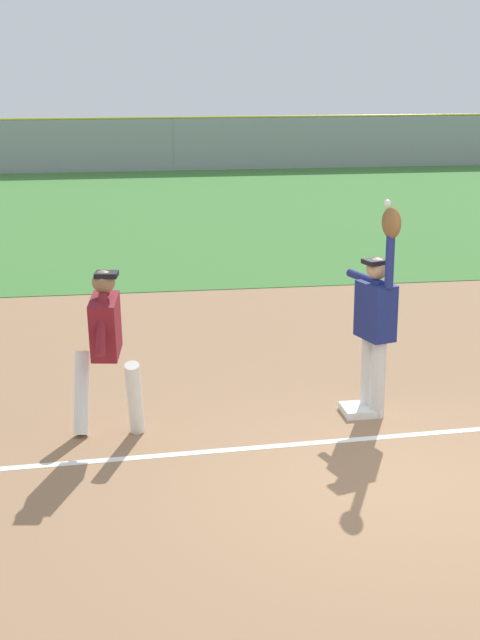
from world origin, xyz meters
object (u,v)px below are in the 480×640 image
Objects in this scene: runner at (106,341)px; parked_car_silver at (56,142)px; baseball at (387,203)px; fielder at (376,314)px; parked_car_red at (350,137)px; first_base at (360,410)px; parked_car_white at (215,139)px.

parked_car_silver is (-1.32, 25.25, -0.32)m from runner.
parked_car_silver is at bearing 99.51° from baseball.
fielder reaches higher than parked_car_red.
first_base is 25.45m from parked_car_white.
runner is at bearing -102.78° from parked_car_white.
parked_car_red is at bearing 75.75° from baseball.
baseball is 0.02× the size of parked_car_silver.
runner reaches higher than parked_car_silver.
parked_car_silver is 5.66m from parked_car_white.
baseball reaches higher than fielder.
parked_car_white is (1.51, 25.42, -0.45)m from fielder.
parked_car_silver is at bearing 99.09° from first_base.
fielder is 25.44m from parked_car_silver.
parked_car_white is (1.44, 25.43, -1.61)m from baseball.
fielder reaches higher than runner.
runner reaches higher than first_base.
parked_car_red is (10.68, 0.41, 0.00)m from parked_car_silver.
first_base is 1.09m from fielder.
baseball is at bearing -108.06° from parked_car_red.
parked_car_red is (6.48, 25.51, -1.61)m from baseball.
parked_car_white is (1.64, 25.38, 0.63)m from first_base.
parked_car_silver is at bearing 102.31° from runner.
fielder is 1.17m from baseball.
baseball is 0.02× the size of parked_car_red.
fielder is 30.81× the size of baseball.
runner is 27.32m from parked_car_red.
parked_car_white is at bearing 4.48° from parked_car_silver.
parked_car_white is (4.33, 25.58, -0.32)m from runner.
parked_car_white is at bearing 86.30° from first_base.
parked_car_silver is 0.98× the size of parked_car_red.
first_base is at bearing -79.77° from parked_car_silver.
baseball is at bearing -12.23° from first_base.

